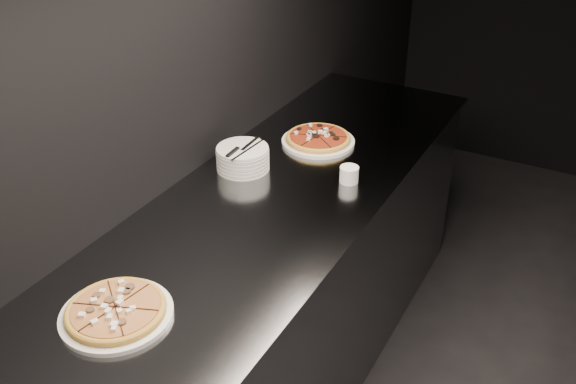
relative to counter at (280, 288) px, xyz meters
The scene contains 7 objects.
wall_left 1.01m from the counter, behind, with size 0.02×5.00×2.80m, color black.
counter is the anchor object (origin of this frame).
pizza_mushroom 0.95m from the counter, 94.10° to the right, with size 0.36×0.36×0.04m.
pizza_tomato 0.64m from the counter, 97.02° to the left, with size 0.35×0.35×0.04m.
plate_stack 0.55m from the counter, 158.59° to the left, with size 0.20×0.20×0.09m.
cutlery 0.59m from the counter, 161.68° to the left, with size 0.08×0.22×0.01m.
ramekin 0.56m from the counter, 43.40° to the left, with size 0.07×0.07×0.06m.
Camera 1 is at (-1.12, -1.77, 2.12)m, focal length 40.00 mm.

